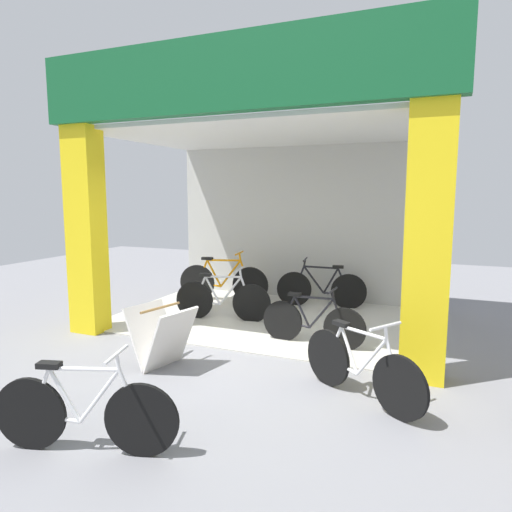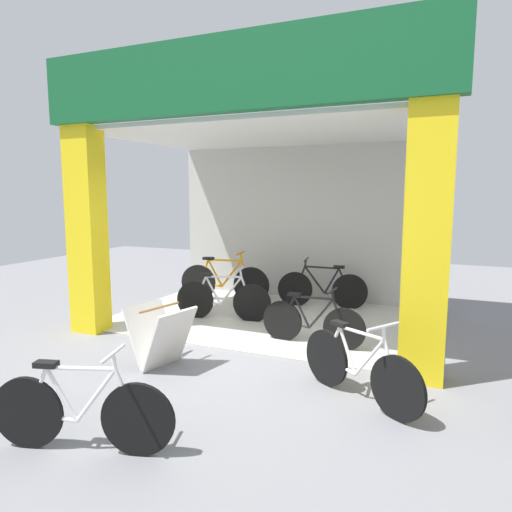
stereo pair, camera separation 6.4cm
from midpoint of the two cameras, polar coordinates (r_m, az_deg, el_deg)
The scene contains 9 objects.
ground_plane at distance 6.11m, azimuth -2.80°, elevation -11.74°, with size 18.28×18.28×0.00m, color gray.
shop_facade at distance 7.22m, azimuth 2.66°, elevation 7.78°, with size 5.34×3.61×3.87m.
bicycle_inside_0 at distance 6.27m, azimuth 7.28°, elevation -8.22°, with size 1.45×0.40×0.80m.
bicycle_inside_1 at distance 7.42m, azimuth -3.91°, elevation -5.42°, with size 1.56×0.43×0.87m.
bicycle_inside_2 at distance 8.30m, azimuth 8.48°, elevation -4.02°, with size 1.59×0.44×0.88m.
bicycle_inside_3 at distance 8.70m, azimuth -3.78°, elevation -3.21°, with size 1.73×0.48×0.96m.
bicycle_parked_0 at distance 4.05m, azimuth -20.49°, elevation -17.71°, with size 1.47×0.51×0.83m.
bicycle_parked_1 at distance 4.75m, azimuth 13.04°, elevation -13.44°, with size 1.31×0.86×0.84m.
sandwich_board_sign at distance 5.61m, azimuth -11.48°, elevation -9.77°, with size 0.78×0.73×0.74m.
Camera 2 is at (2.56, -5.16, 2.04)m, focal length 32.12 mm.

